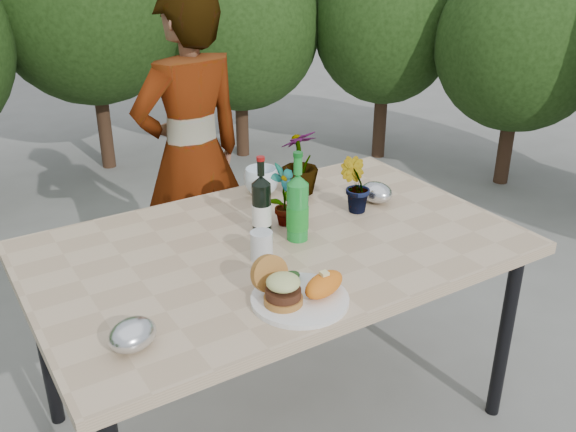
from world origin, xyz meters
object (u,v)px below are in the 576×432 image
dinner_plate (300,300)px  wine_bottle (262,206)px  patio_table (276,258)px  person (192,157)px

dinner_plate → wine_bottle: (0.12, 0.43, 0.10)m
dinner_plate → wine_bottle: bearing=74.1°
patio_table → dinner_plate: bearing=-110.1°
dinner_plate → person: person is taller
patio_table → wine_bottle: 0.18m
patio_table → person: size_ratio=1.06×
dinner_plate → person: (0.23, 1.26, -0.00)m
wine_bottle → person: bearing=70.1°
patio_table → wine_bottle: bearing=93.5°
patio_table → wine_bottle: wine_bottle is taller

